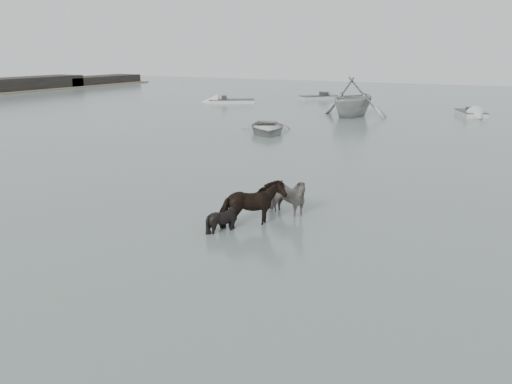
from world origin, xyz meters
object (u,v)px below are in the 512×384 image
pony_black (226,211)px  rowboat_lead (267,125)px  pony_pinto (286,193)px  pony_dark (253,201)px

pony_black → rowboat_lead: size_ratio=0.26×
pony_pinto → pony_black: 2.29m
pony_black → rowboat_lead: pony_black is taller
pony_dark → pony_black: pony_dark is taller
pony_pinto → pony_dark: (-0.37, -1.53, 0.09)m
pony_dark → pony_black: bearing=152.1°
pony_black → pony_pinto: bearing=-42.9°
pony_dark → pony_pinto: bearing=4.7°
pony_black → rowboat_lead: 17.83m
pony_pinto → pony_dark: size_ratio=1.06×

